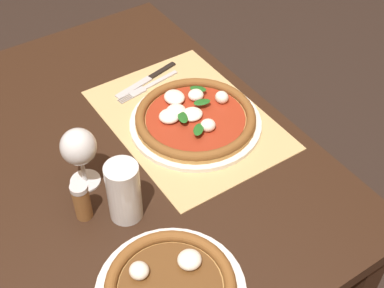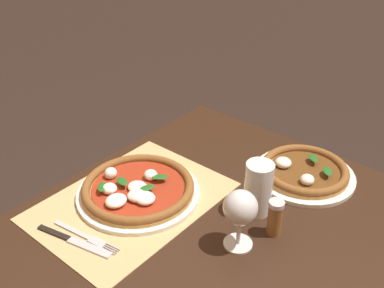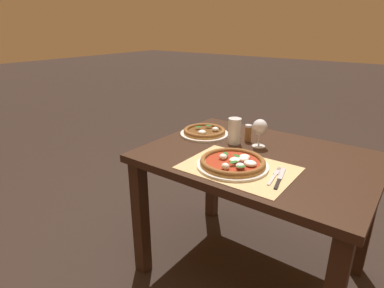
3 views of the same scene
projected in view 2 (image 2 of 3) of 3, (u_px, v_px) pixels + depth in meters
name	position (u px, v px, depth m)	size (l,w,h in m)	color
dining_table	(191.00, 270.00, 1.15)	(1.14, 0.85, 0.74)	black
paper_placemat	(132.00, 201.00, 1.21)	(0.50, 0.36, 0.00)	tan
pizza_near	(138.00, 189.00, 1.21)	(0.33, 0.33, 0.05)	silver
pizza_far	(304.00, 171.00, 1.29)	(0.29, 0.29, 0.05)	silver
wine_glass	(240.00, 210.00, 1.01)	(0.08, 0.08, 0.16)	silver
pint_glass	(258.00, 189.00, 1.14)	(0.07, 0.07, 0.15)	silver
fork	(86.00, 237.00, 1.08)	(0.05, 0.20, 0.00)	#B7B7BC
knife	(74.00, 241.00, 1.07)	(0.06, 0.21, 0.01)	black
pepper_shaker	(275.00, 217.00, 1.07)	(0.04, 0.04, 0.10)	brown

